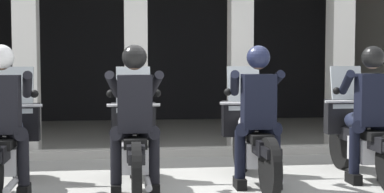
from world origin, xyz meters
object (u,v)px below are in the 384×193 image
(motorcycle_center_left, at_px, (135,144))
(police_officer_center_left, at_px, (135,106))
(police_officer_far_right, at_px, (371,102))
(motorcycle_center_right, at_px, (252,140))
(motorcycle_far_left, at_px, (9,145))
(motorcycle_far_right, at_px, (360,137))
(police_officer_center_right, at_px, (258,104))
(police_officer_far_left, at_px, (3,107))

(motorcycle_center_left, height_order, police_officer_center_left, police_officer_center_left)
(police_officer_center_left, relative_size, police_officer_far_right, 1.00)
(motorcycle_center_right, bearing_deg, motorcycle_far_left, -171.65)
(motorcycle_far_right, distance_m, police_officer_far_right, 0.52)
(motorcycle_far_left, xyz_separation_m, police_officer_far_right, (4.07, -0.13, 0.44))
(motorcycle_far_right, bearing_deg, police_officer_center_right, -156.23)
(police_officer_far_left, xyz_separation_m, police_officer_far_right, (4.07, 0.15, 0.00))
(motorcycle_far_left, distance_m, motorcycle_center_right, 2.72)
(police_officer_center_right, bearing_deg, motorcycle_far_left, -177.63)
(police_officer_center_left, relative_size, motorcycle_far_right, 0.78)
(police_officer_center_left, height_order, motorcycle_center_right, police_officer_center_left)
(police_officer_center_left, xyz_separation_m, police_officer_center_right, (1.36, 0.14, 0.00))
(police_officer_center_right, xyz_separation_m, motorcycle_far_right, (1.36, 0.36, -0.44))
(police_officer_center_right, bearing_deg, motorcycle_center_left, -179.13)
(police_officer_far_left, distance_m, police_officer_far_right, 4.08)
(police_officer_far_left, bearing_deg, motorcycle_center_left, 8.84)
(police_officer_far_left, distance_m, motorcycle_center_left, 1.44)
(motorcycle_far_left, distance_m, motorcycle_center_left, 1.36)
(police_officer_far_left, relative_size, police_officer_far_right, 1.00)
(police_officer_far_left, height_order, police_officer_center_left, same)
(motorcycle_far_left, relative_size, police_officer_far_right, 1.29)
(motorcycle_center_left, relative_size, motorcycle_center_right, 1.00)
(motorcycle_center_right, relative_size, motorcycle_far_right, 1.00)
(police_officer_center_right, height_order, police_officer_far_right, same)
(motorcycle_far_left, bearing_deg, police_officer_center_right, -4.56)
(police_officer_center_right, relative_size, motorcycle_far_right, 0.78)
(motorcycle_center_left, xyz_separation_m, police_officer_far_right, (2.71, -0.06, 0.44))
(police_officer_far_left, distance_m, motorcycle_center_right, 2.77)
(police_officer_far_left, distance_m, police_officer_center_right, 2.72)
(motorcycle_far_left, xyz_separation_m, police_officer_center_right, (2.71, -0.21, 0.44))
(police_officer_far_left, bearing_deg, motorcycle_far_right, 6.01)
(motorcycle_far_left, xyz_separation_m, motorcycle_far_right, (4.07, 0.15, 0.00))
(motorcycle_far_left, distance_m, motorcycle_far_right, 4.08)
(police_officer_center_right, relative_size, police_officer_far_right, 1.00)
(motorcycle_far_left, bearing_deg, motorcycle_far_right, 2.04)
(motorcycle_far_left, relative_size, police_officer_far_left, 1.29)
(police_officer_center_left, distance_m, motorcycle_far_right, 2.80)
(police_officer_center_right, bearing_deg, police_officer_center_left, -167.20)
(motorcycle_center_left, bearing_deg, motorcycle_far_left, 178.32)
(motorcycle_center_right, distance_m, motorcycle_far_right, 1.36)
(motorcycle_center_left, xyz_separation_m, police_officer_center_left, (-0.00, -0.28, 0.44))
(motorcycle_center_right, bearing_deg, motorcycle_far_right, 10.22)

